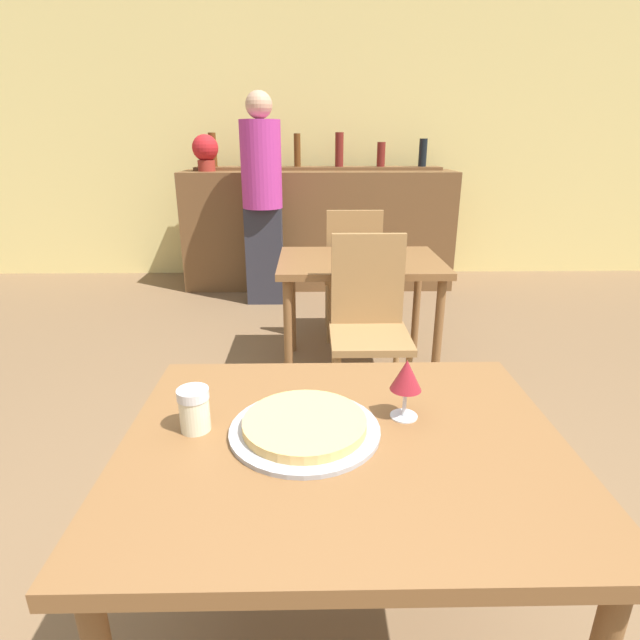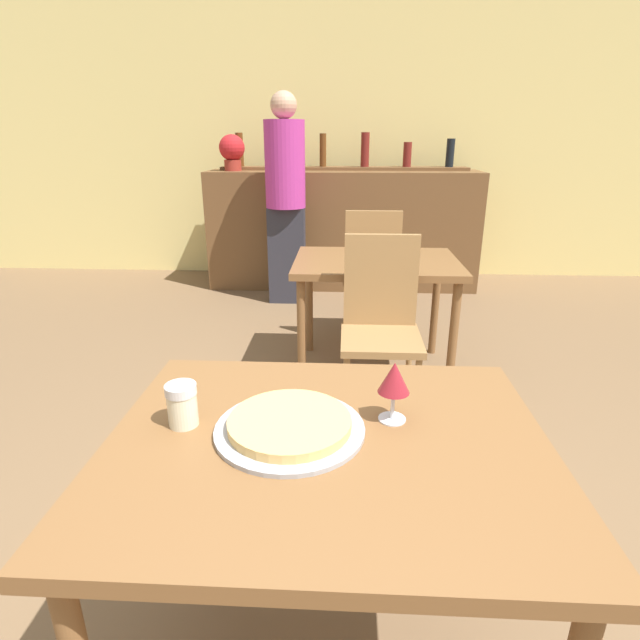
{
  "view_description": "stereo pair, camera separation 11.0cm",
  "coord_description": "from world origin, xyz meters",
  "px_view_note": "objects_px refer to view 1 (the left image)",
  "views": [
    {
      "loc": [
        -0.07,
        -1.02,
        1.41
      ],
      "look_at": [
        -0.05,
        0.55,
        0.84
      ],
      "focal_mm": 28.0,
      "sensor_mm": 36.0,
      "label": 1
    },
    {
      "loc": [
        0.04,
        -1.01,
        1.41
      ],
      "look_at": [
        -0.05,
        0.55,
        0.84
      ],
      "focal_mm": 28.0,
      "sensor_mm": 36.0,
      "label": 2
    }
  ],
  "objects_px": {
    "wine_glass": "(406,377)",
    "potted_plant": "(205,151)",
    "chair_far_side_back": "(352,266)",
    "pizza_tray": "(305,426)",
    "cheese_shaker": "(194,409)",
    "chair_far_side_front": "(369,316)",
    "person_standing": "(262,194)"
  },
  "relations": [
    {
      "from": "pizza_tray",
      "to": "cheese_shaker",
      "type": "bearing_deg",
      "value": 176.2
    },
    {
      "from": "wine_glass",
      "to": "potted_plant",
      "type": "distance_m",
      "value": 4.0
    },
    {
      "from": "pizza_tray",
      "to": "wine_glass",
      "type": "height_order",
      "value": "wine_glass"
    },
    {
      "from": "chair_far_side_front",
      "to": "person_standing",
      "type": "relative_size",
      "value": 0.54
    },
    {
      "from": "chair_far_side_back",
      "to": "wine_glass",
      "type": "height_order",
      "value": "chair_far_side_back"
    },
    {
      "from": "chair_far_side_back",
      "to": "cheese_shaker",
      "type": "xyz_separation_m",
      "value": [
        -0.58,
        -2.4,
        0.24
      ]
    },
    {
      "from": "chair_far_side_back",
      "to": "wine_glass",
      "type": "xyz_separation_m",
      "value": [
        -0.06,
        -2.35,
        0.3
      ]
    },
    {
      "from": "chair_far_side_front",
      "to": "wine_glass",
      "type": "height_order",
      "value": "chair_far_side_front"
    },
    {
      "from": "person_standing",
      "to": "cheese_shaker",
      "type": "bearing_deg",
      "value": -87.76
    },
    {
      "from": "chair_far_side_front",
      "to": "person_standing",
      "type": "distance_m",
      "value": 2.12
    },
    {
      "from": "pizza_tray",
      "to": "wine_glass",
      "type": "bearing_deg",
      "value": 14.93
    },
    {
      "from": "wine_glass",
      "to": "person_standing",
      "type": "bearing_deg",
      "value": 101.29
    },
    {
      "from": "pizza_tray",
      "to": "person_standing",
      "type": "xyz_separation_m",
      "value": [
        -0.4,
        3.32,
        0.21
      ]
    },
    {
      "from": "chair_far_side_front",
      "to": "chair_far_side_back",
      "type": "distance_m",
      "value": 1.06
    },
    {
      "from": "wine_glass",
      "to": "potted_plant",
      "type": "bearing_deg",
      "value": 107.74
    },
    {
      "from": "chair_far_side_front",
      "to": "chair_far_side_back",
      "type": "height_order",
      "value": "same"
    },
    {
      "from": "chair_far_side_front",
      "to": "cheese_shaker",
      "type": "xyz_separation_m",
      "value": [
        -0.58,
        -1.35,
        0.24
      ]
    },
    {
      "from": "person_standing",
      "to": "wine_glass",
      "type": "relative_size",
      "value": 11.16
    },
    {
      "from": "chair_far_side_front",
      "to": "chair_far_side_back",
      "type": "bearing_deg",
      "value": 90.0
    },
    {
      "from": "cheese_shaker",
      "to": "person_standing",
      "type": "relative_size",
      "value": 0.06
    },
    {
      "from": "potted_plant",
      "to": "cheese_shaker",
      "type": "bearing_deg",
      "value": -79.79
    },
    {
      "from": "chair_far_side_back",
      "to": "cheese_shaker",
      "type": "relative_size",
      "value": 8.73
    },
    {
      "from": "chair_far_side_back",
      "to": "potted_plant",
      "type": "bearing_deg",
      "value": -48.38
    },
    {
      "from": "pizza_tray",
      "to": "chair_far_side_back",
      "type": "bearing_deg",
      "value": 82.65
    },
    {
      "from": "chair_far_side_back",
      "to": "pizza_tray",
      "type": "xyz_separation_m",
      "value": [
        -0.31,
        -2.42,
        0.2
      ]
    },
    {
      "from": "chair_far_side_front",
      "to": "wine_glass",
      "type": "xyz_separation_m",
      "value": [
        -0.06,
        -1.3,
        0.3
      ]
    },
    {
      "from": "cheese_shaker",
      "to": "potted_plant",
      "type": "xyz_separation_m",
      "value": [
        -0.69,
        3.83,
        0.51
      ]
    },
    {
      "from": "chair_far_side_back",
      "to": "cheese_shaker",
      "type": "distance_m",
      "value": 2.49
    },
    {
      "from": "chair_far_side_front",
      "to": "person_standing",
      "type": "bearing_deg",
      "value": 109.91
    },
    {
      "from": "pizza_tray",
      "to": "person_standing",
      "type": "distance_m",
      "value": 3.35
    },
    {
      "from": "person_standing",
      "to": "potted_plant",
      "type": "height_order",
      "value": "person_standing"
    },
    {
      "from": "chair_far_side_back",
      "to": "person_standing",
      "type": "bearing_deg",
      "value": -51.75
    }
  ]
}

